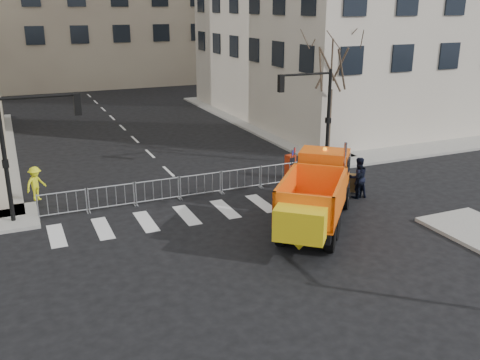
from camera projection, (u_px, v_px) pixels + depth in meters
name	position (u px, v px, depth m)	size (l,w,h in m)	color
ground	(266.00, 264.00, 18.79)	(120.00, 120.00, 0.00)	black
sidewalk_back	(189.00, 189.00, 26.16)	(64.00, 5.00, 0.15)	gray
traffic_light_left	(5.00, 161.00, 21.42)	(0.18, 0.18, 5.40)	black
traffic_light_right	(328.00, 119.00, 29.46)	(0.18, 0.18, 5.40)	black
crowd_barriers	(179.00, 188.00, 24.95)	(12.60, 0.60, 1.10)	#9EA0A5
street_tree	(330.00, 96.00, 30.27)	(3.00, 3.00, 7.50)	#382B21
plow_truck	(316.00, 193.00, 21.44)	(7.36, 8.01, 3.34)	black
cop_a	(315.00, 177.00, 25.16)	(0.71, 0.47, 1.96)	black
cop_b	(358.00, 178.00, 25.03)	(0.95, 0.74, 1.95)	black
cop_c	(360.00, 181.00, 24.94)	(0.98, 0.41, 1.67)	black
worker	(36.00, 184.00, 24.26)	(1.03, 0.59, 1.59)	yellow
newspaper_box	(290.00, 165.00, 27.91)	(0.45, 0.40, 1.10)	#AC280D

